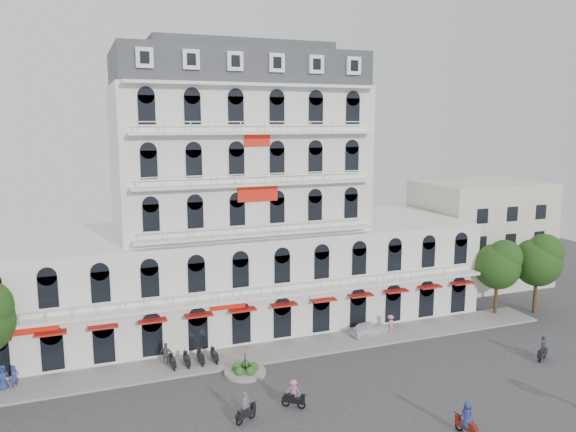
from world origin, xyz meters
The scene contains 17 objects.
ground centered at (0.00, 0.00, 0.00)m, with size 120.00×120.00×0.00m, color #38383A.
sidewalk centered at (0.00, 9.00, 0.08)m, with size 53.00×4.00×0.16m, color gray.
main_building centered at (0.00, 18.00, 9.96)m, with size 45.00×15.00×25.80m.
flank_building_east centered at (30.00, 20.00, 6.00)m, with size 14.00×10.00×12.00m, color beige.
traffic_island centered at (-3.00, 6.00, 0.26)m, with size 3.20×3.20×1.60m.
parked_scooter_row centered at (-6.35, 8.80, 0.00)m, with size 4.40×1.80×1.10m, color black, non-canonical shape.
tree_east_inner centered at (24.05, 9.98, 5.21)m, with size 4.40×4.37×7.57m.
tree_east_outer centered at (28.05, 8.98, 5.55)m, with size 4.65×4.65×8.05m.
parked_car centered at (9.61, 9.50, 0.64)m, with size 1.50×3.73×1.27m, color white.
rider_west centered at (-4.93, -0.63, 0.91)m, with size 1.57×1.00×2.06m.
rider_east centered at (7.24, -6.87, 1.09)m, with size 0.73×1.68×2.18m.
rider_northeast centered at (20.00, -0.09, 1.01)m, with size 1.57×1.00×2.08m.
rider_center centered at (-1.43, -0.04, 1.04)m, with size 1.40×1.21×2.01m.
pedestrian_left centered at (-19.85, 9.50, 0.97)m, with size 0.95×0.62×1.94m, color navy.
pedestrian_mid centered at (-8.37, 9.50, 0.95)m, with size 1.11×0.46×1.90m, color #54545B.
pedestrian_right centered at (11.75, 9.50, 0.82)m, with size 1.06×0.61×1.64m, color pink.
pedestrian_far centered at (-19.09, 9.50, 0.89)m, with size 0.65×0.43×1.79m, color navy.
Camera 1 is at (-14.18, -32.52, 18.91)m, focal length 35.00 mm.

